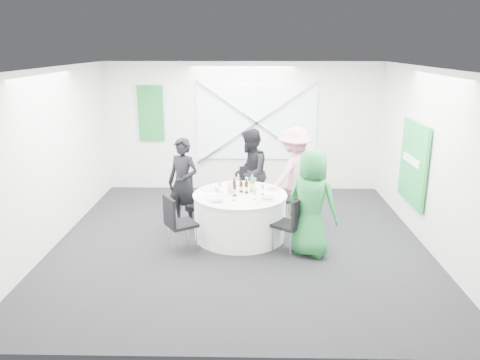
{
  "coord_description": "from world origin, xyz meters",
  "views": [
    {
      "loc": [
        0.15,
        -7.17,
        3.14
      ],
      "look_at": [
        0.0,
        0.2,
        1.0
      ],
      "focal_mm": 35.0,
      "sensor_mm": 36.0,
      "label": 1
    }
  ],
  "objects_px": {
    "person_man_back_left": "(183,183)",
    "green_water_bottle": "(252,185)",
    "banquet_table": "(240,215)",
    "person_man_back": "(250,173)",
    "person_woman_green": "(312,203)",
    "chair_front_right": "(292,221)",
    "chair_back_left": "(190,196)",
    "chair_back_right": "(293,190)",
    "person_woman_pink": "(294,174)",
    "clear_water_bottle": "(230,188)",
    "chair_front_left": "(177,220)",
    "chair_back": "(249,188)"
  },
  "relations": [
    {
      "from": "chair_back_left",
      "to": "person_woman_pink",
      "type": "xyz_separation_m",
      "value": [
        1.87,
        0.3,
        0.34
      ]
    },
    {
      "from": "chair_back",
      "to": "person_man_back",
      "type": "height_order",
      "value": "person_man_back"
    },
    {
      "from": "person_man_back_left",
      "to": "chair_back_left",
      "type": "bearing_deg",
      "value": 61.44
    },
    {
      "from": "person_woman_green",
      "to": "chair_front_right",
      "type": "bearing_deg",
      "value": 19.93
    },
    {
      "from": "chair_front_right",
      "to": "person_man_back_left",
      "type": "xyz_separation_m",
      "value": [
        -1.83,
        1.08,
        0.27
      ]
    },
    {
      "from": "chair_back",
      "to": "person_man_back",
      "type": "xyz_separation_m",
      "value": [
        0.02,
        0.05,
        0.28
      ]
    },
    {
      "from": "chair_back",
      "to": "person_man_back",
      "type": "distance_m",
      "value": 0.29
    },
    {
      "from": "chair_back_left",
      "to": "chair_back_right",
      "type": "relative_size",
      "value": 0.88
    },
    {
      "from": "person_woman_pink",
      "to": "person_woman_green",
      "type": "relative_size",
      "value": 1.04
    },
    {
      "from": "person_man_back_left",
      "to": "person_woman_green",
      "type": "distance_m",
      "value": 2.39
    },
    {
      "from": "person_man_back_left",
      "to": "green_water_bottle",
      "type": "relative_size",
      "value": 5.14
    },
    {
      "from": "chair_back_left",
      "to": "chair_front_left",
      "type": "distance_m",
      "value": 1.19
    },
    {
      "from": "chair_back",
      "to": "person_woman_pink",
      "type": "relative_size",
      "value": 0.54
    },
    {
      "from": "banquet_table",
      "to": "person_woman_green",
      "type": "relative_size",
      "value": 0.94
    },
    {
      "from": "person_man_back_left",
      "to": "green_water_bottle",
      "type": "height_order",
      "value": "person_man_back_left"
    },
    {
      "from": "banquet_table",
      "to": "person_woman_green",
      "type": "height_order",
      "value": "person_woman_green"
    },
    {
      "from": "chair_back",
      "to": "person_man_back_left",
      "type": "relative_size",
      "value": 0.58
    },
    {
      "from": "chair_back",
      "to": "chair_back_right",
      "type": "height_order",
      "value": "chair_back_right"
    },
    {
      "from": "chair_back_right",
      "to": "person_man_back_left",
      "type": "xyz_separation_m",
      "value": [
        -1.95,
        -0.23,
        0.19
      ]
    },
    {
      "from": "person_man_back",
      "to": "person_woman_pink",
      "type": "relative_size",
      "value": 0.96
    },
    {
      "from": "person_woman_pink",
      "to": "clear_water_bottle",
      "type": "distance_m",
      "value": 1.44
    },
    {
      "from": "chair_front_left",
      "to": "person_man_back",
      "type": "relative_size",
      "value": 0.55
    },
    {
      "from": "chair_back_left",
      "to": "chair_back_right",
      "type": "height_order",
      "value": "chair_back_right"
    },
    {
      "from": "chair_back_left",
      "to": "person_man_back",
      "type": "relative_size",
      "value": 0.54
    },
    {
      "from": "chair_back_right",
      "to": "person_woman_green",
      "type": "xyz_separation_m",
      "value": [
        0.16,
        -1.37,
        0.23
      ]
    },
    {
      "from": "green_water_bottle",
      "to": "person_woman_green",
      "type": "bearing_deg",
      "value": -40.8
    },
    {
      "from": "chair_back_left",
      "to": "person_man_back",
      "type": "bearing_deg",
      "value": -32.76
    },
    {
      "from": "banquet_table",
      "to": "chair_back_left",
      "type": "height_order",
      "value": "chair_back_left"
    },
    {
      "from": "chair_back",
      "to": "green_water_bottle",
      "type": "relative_size",
      "value": 2.99
    },
    {
      "from": "chair_front_right",
      "to": "chair_back_left",
      "type": "bearing_deg",
      "value": -87.64
    },
    {
      "from": "chair_front_left",
      "to": "clear_water_bottle",
      "type": "relative_size",
      "value": 3.34
    },
    {
      "from": "chair_front_left",
      "to": "person_woman_pink",
      "type": "bearing_deg",
      "value": -85.56
    },
    {
      "from": "chair_front_left",
      "to": "person_man_back_left",
      "type": "distance_m",
      "value": 1.14
    },
    {
      "from": "chair_back",
      "to": "person_man_back_left",
      "type": "xyz_separation_m",
      "value": [
        -1.16,
        -0.54,
        0.25
      ]
    },
    {
      "from": "chair_back_left",
      "to": "clear_water_bottle",
      "type": "xyz_separation_m",
      "value": [
        0.73,
        -0.58,
        0.34
      ]
    },
    {
      "from": "person_woman_green",
      "to": "green_water_bottle",
      "type": "bearing_deg",
      "value": -9.81
    },
    {
      "from": "chair_front_left",
      "to": "chair_back_left",
      "type": "bearing_deg",
      "value": -36.53
    },
    {
      "from": "banquet_table",
      "to": "chair_back_right",
      "type": "bearing_deg",
      "value": 36.91
    },
    {
      "from": "chair_front_right",
      "to": "clear_water_bottle",
      "type": "height_order",
      "value": "clear_water_bottle"
    },
    {
      "from": "banquet_table",
      "to": "person_man_back",
      "type": "bearing_deg",
      "value": 81.25
    },
    {
      "from": "banquet_table",
      "to": "green_water_bottle",
      "type": "height_order",
      "value": "green_water_bottle"
    },
    {
      "from": "chair_back_left",
      "to": "chair_back_right",
      "type": "distance_m",
      "value": 1.85
    },
    {
      "from": "chair_front_left",
      "to": "person_man_back",
      "type": "height_order",
      "value": "person_man_back"
    },
    {
      "from": "person_woman_pink",
      "to": "chair_front_left",
      "type": "bearing_deg",
      "value": -3.97
    },
    {
      "from": "person_man_back",
      "to": "person_man_back_left",
      "type": "bearing_deg",
      "value": -54.65
    },
    {
      "from": "banquet_table",
      "to": "person_woman_pink",
      "type": "height_order",
      "value": "person_woman_pink"
    },
    {
      "from": "banquet_table",
      "to": "chair_front_left",
      "type": "bearing_deg",
      "value": -146.8
    },
    {
      "from": "person_woman_green",
      "to": "chair_back_left",
      "type": "bearing_deg",
      "value": -0.35
    },
    {
      "from": "chair_back",
      "to": "chair_back_left",
      "type": "bearing_deg",
      "value": -148.06
    },
    {
      "from": "chair_front_right",
      "to": "person_woman_green",
      "type": "bearing_deg",
      "value": 115.33
    }
  ]
}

